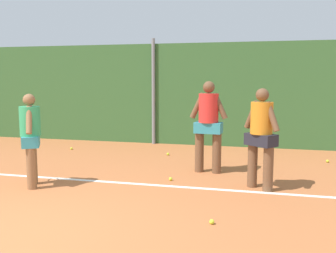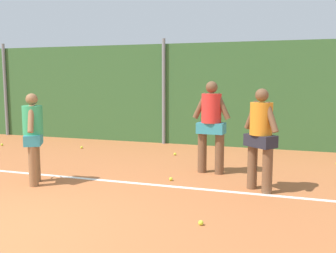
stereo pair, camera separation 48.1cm
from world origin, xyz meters
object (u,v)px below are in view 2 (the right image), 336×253
at_px(player_backcourt_far, 211,122).
at_px(tennis_ball_2, 175,154).
at_px(tennis_ball_8, 201,223).
at_px(tennis_ball_5, 82,147).
at_px(player_foreground_near, 33,134).
at_px(tennis_ball_3, 171,179).
at_px(player_midcourt, 261,134).
at_px(tennis_ball_7, 2,145).

bearing_deg(player_backcourt_far, tennis_ball_2, -46.13).
bearing_deg(tennis_ball_2, tennis_ball_8, -68.78).
height_order(tennis_ball_2, tennis_ball_5, same).
bearing_deg(player_foreground_near, player_backcourt_far, -88.06).
distance_m(tennis_ball_3, tennis_ball_8, 2.19).
relative_size(player_foreground_near, player_backcourt_far, 0.89).
height_order(player_midcourt, tennis_ball_8, player_midcourt).
bearing_deg(tennis_ball_7, tennis_ball_3, -19.97).
bearing_deg(tennis_ball_8, player_foreground_near, 163.08).
xyz_separation_m(tennis_ball_2, tennis_ball_8, (1.63, -4.20, 0.00)).
height_order(player_midcourt, tennis_ball_3, player_midcourt).
height_order(player_backcourt_far, tennis_ball_2, player_backcourt_far).
xyz_separation_m(player_midcourt, tennis_ball_3, (-1.60, 0.14, -0.93)).
bearing_deg(player_foreground_near, tennis_ball_5, -12.53).
relative_size(tennis_ball_5, tennis_ball_7, 1.00).
bearing_deg(player_midcourt, tennis_ball_8, 110.33).
height_order(tennis_ball_2, tennis_ball_3, same).
bearing_deg(tennis_ball_2, tennis_ball_5, 177.74).
bearing_deg(tennis_ball_7, player_foreground_near, -41.59).
relative_size(player_midcourt, player_backcourt_far, 0.94).
bearing_deg(tennis_ball_5, player_foreground_near, -72.97).
bearing_deg(tennis_ball_7, tennis_ball_5, 7.89).
distance_m(player_backcourt_far, tennis_ball_8, 2.95).
distance_m(player_midcourt, player_backcourt_far, 1.40).
bearing_deg(tennis_ball_7, tennis_ball_8, -30.93).
bearing_deg(player_foreground_near, tennis_ball_2, -56.90).
distance_m(player_foreground_near, player_midcourt, 3.95).
relative_size(player_foreground_near, player_midcourt, 0.94).
height_order(player_foreground_near, player_midcourt, player_midcourt).
xyz_separation_m(tennis_ball_7, tennis_ball_8, (6.64, -3.98, 0.00)).
height_order(tennis_ball_5, tennis_ball_7, same).
height_order(tennis_ball_3, tennis_ball_8, same).
relative_size(tennis_ball_7, tennis_ball_8, 1.00).
height_order(player_foreground_near, tennis_ball_2, player_foreground_near).
bearing_deg(tennis_ball_5, player_midcourt, -27.17).
height_order(player_midcourt, tennis_ball_5, player_midcourt).
distance_m(tennis_ball_2, tennis_ball_7, 5.01).
xyz_separation_m(tennis_ball_3, tennis_ball_8, (1.02, -1.93, 0.00)).
height_order(tennis_ball_3, tennis_ball_5, same).
height_order(player_foreground_near, tennis_ball_5, player_foreground_near).
xyz_separation_m(player_backcourt_far, tennis_ball_2, (-1.19, 1.46, -0.99)).
distance_m(tennis_ball_7, tennis_ball_8, 7.74).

